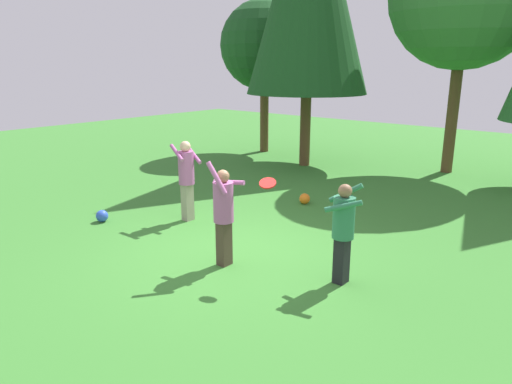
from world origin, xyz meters
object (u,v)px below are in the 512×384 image
object	(u,v)px
person_bystander	(186,174)
tree_far_left	(265,46)
person_catcher	(343,225)
ball_blue	(102,216)
frisbee	(268,183)
person_thrower	(223,209)
ball_orange	(305,199)

from	to	relation	value
person_bystander	tree_far_left	distance (m)	9.07
tree_far_left	person_catcher	bearing A→B (deg)	-44.84
person_catcher	ball_blue	size ratio (longest dim) A/B	6.12
person_bystander	ball_blue	world-z (taller)	person_bystander
frisbee	person_catcher	bearing A→B (deg)	24.77
person_thrower	person_catcher	bearing A→B (deg)	6.53
person_thrower	ball_blue	world-z (taller)	person_thrower
person_thrower	tree_far_left	world-z (taller)	tree_far_left
person_bystander	frisbee	bearing A→B (deg)	-0.00
ball_orange	tree_far_left	distance (m)	8.19
person_thrower	ball_orange	bearing A→B (deg)	90.33
person_thrower	person_bystander	world-z (taller)	person_thrower
person_bystander	frisbee	distance (m)	3.25
person_catcher	ball_orange	xyz separation A→B (m)	(-2.85, 3.18, -0.82)
ball_orange	ball_blue	size ratio (longest dim) A/B	1.01
ball_blue	person_catcher	bearing A→B (deg)	8.23
person_bystander	tree_far_left	xyz separation A→B (m)	(-4.00, 7.59, 2.94)
person_catcher	ball_orange	size ratio (longest dim) A/B	6.07
person_catcher	ball_blue	bearing A→B (deg)	-16.54
person_bystander	tree_far_left	bearing A→B (deg)	135.99
person_catcher	tree_far_left	world-z (taller)	tree_far_left
ball_orange	ball_blue	xyz separation A→B (m)	(-2.64, -3.97, -0.00)
person_bystander	ball_blue	size ratio (longest dim) A/B	6.71
person_catcher	frisbee	xyz separation A→B (m)	(-1.09, -0.50, 0.59)
ball_blue	tree_far_left	bearing A→B (deg)	106.60
frisbee	tree_far_left	size ratio (longest dim) A/B	0.06
person_thrower	tree_far_left	size ratio (longest dim) A/B	0.33
frisbee	ball_orange	bearing A→B (deg)	115.62
person_thrower	person_catcher	world-z (taller)	person_thrower
person_bystander	ball_orange	bearing A→B (deg)	82.53
ball_orange	frisbee	bearing A→B (deg)	-64.38
person_catcher	person_bystander	size ratio (longest dim) A/B	0.91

